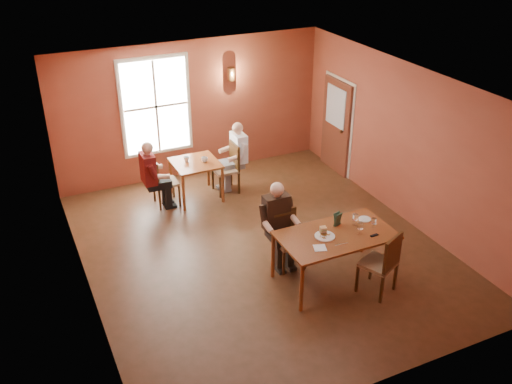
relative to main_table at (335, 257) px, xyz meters
name	(u,v)px	position (x,y,z in m)	size (l,w,h in m)	color
ground	(261,248)	(-0.70, 1.33, -0.43)	(6.00, 7.00, 0.01)	brown
wall_back	(192,109)	(-0.70, 4.83, 1.07)	(6.00, 0.04, 3.00)	brown
wall_front	(388,290)	(-0.70, -2.17, 1.07)	(6.00, 0.04, 3.00)	brown
wall_left	(78,211)	(-3.70, 1.33, 1.07)	(0.04, 7.00, 3.00)	brown
wall_right	(405,144)	(2.30, 1.33, 1.07)	(0.04, 7.00, 3.00)	brown
ceiling	(261,87)	(-0.70, 1.33, 2.57)	(6.00, 7.00, 0.04)	white
window	(156,107)	(-1.50, 4.78, 1.27)	(1.36, 0.10, 1.96)	white
door	(336,126)	(2.24, 3.63, 0.62)	(0.12, 1.04, 2.10)	maroon
wall_sconce	(231,74)	(0.20, 4.73, 1.77)	(0.16, 0.16, 0.28)	brown
main_table	(335,257)	(0.00, 0.00, 0.00)	(1.85, 1.04, 0.87)	brown
chair_diner_main	(289,241)	(-0.50, 0.65, 0.07)	(0.44, 0.44, 1.00)	brown
diner_main	(290,231)	(-0.50, 0.62, 0.28)	(0.57, 0.57, 1.43)	#452F21
chair_empty	(378,262)	(0.44, -0.55, 0.11)	(0.48, 0.48, 1.09)	#5F3012
plate_food	(325,236)	(-0.21, 0.01, 0.45)	(0.32, 0.32, 0.04)	white
sandwich	(323,231)	(-0.20, 0.09, 0.49)	(0.10, 0.09, 0.12)	tan
goblet_a	(355,219)	(0.42, 0.12, 0.54)	(0.09, 0.09, 0.22)	white
goblet_b	(374,223)	(0.63, -0.10, 0.53)	(0.08, 0.08, 0.20)	white
goblet_c	(360,228)	(0.33, -0.15, 0.54)	(0.09, 0.09, 0.22)	white
menu_stand	(338,219)	(0.15, 0.23, 0.55)	(0.14, 0.07, 0.23)	#2B4531
knife	(341,244)	(-0.09, -0.28, 0.44)	(0.22, 0.02, 0.00)	white
napkin	(320,248)	(-0.45, -0.23, 0.44)	(0.19, 0.19, 0.01)	white
side_plate	(365,219)	(0.67, 0.19, 0.44)	(0.21, 0.21, 0.02)	white
sunglasses	(374,235)	(0.51, -0.29, 0.44)	(0.14, 0.04, 0.02)	black
second_table	(196,180)	(-1.08, 3.65, -0.03)	(0.92, 0.92, 0.81)	brown
chair_diner_white	(225,169)	(-0.43, 3.65, 0.10)	(0.47, 0.47, 1.07)	brown
diner_white	(226,161)	(-0.40, 3.65, 0.28)	(0.57, 0.57, 1.42)	silver
chair_diner_maroon	(166,181)	(-1.73, 3.65, 0.08)	(0.45, 0.45, 1.02)	#573415
diner_maroon	(164,173)	(-1.76, 3.65, 0.27)	(0.56, 0.56, 1.41)	maroon
cup_a	(205,160)	(-0.90, 3.58, 0.43)	(0.13, 0.13, 0.10)	white
cup_b	(186,159)	(-1.23, 3.74, 0.43)	(0.12, 0.12, 0.11)	white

